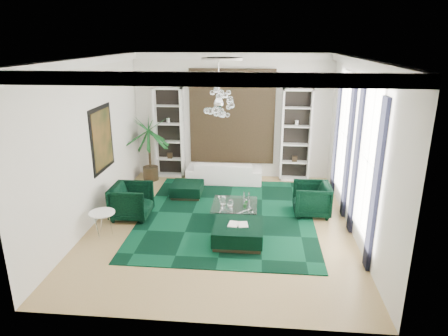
# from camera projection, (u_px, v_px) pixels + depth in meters

# --- Properties ---
(floor) EXTENTS (6.00, 7.00, 0.02)m
(floor) POSITION_uv_depth(u_px,v_px,m) (221.00, 224.00, 9.50)
(floor) COLOR tan
(floor) RESTS_ON ground
(ceiling) EXTENTS (6.00, 7.00, 0.02)m
(ceiling) POSITION_uv_depth(u_px,v_px,m) (221.00, 58.00, 8.31)
(ceiling) COLOR white
(ceiling) RESTS_ON ground
(wall_back) EXTENTS (6.00, 0.02, 3.80)m
(wall_back) POSITION_uv_depth(u_px,v_px,m) (232.00, 117.00, 12.23)
(wall_back) COLOR silver
(wall_back) RESTS_ON ground
(wall_front) EXTENTS (6.00, 0.02, 3.80)m
(wall_front) POSITION_uv_depth(u_px,v_px,m) (196.00, 211.00, 5.58)
(wall_front) COLOR silver
(wall_front) RESTS_ON ground
(wall_left) EXTENTS (0.02, 7.00, 3.80)m
(wall_left) POSITION_uv_depth(u_px,v_px,m) (91.00, 143.00, 9.16)
(wall_left) COLOR silver
(wall_left) RESTS_ON ground
(wall_right) EXTENTS (0.02, 7.00, 3.80)m
(wall_right) POSITION_uv_depth(u_px,v_px,m) (359.00, 149.00, 8.64)
(wall_right) COLOR silver
(wall_right) RESTS_ON ground
(crown_molding) EXTENTS (6.00, 7.00, 0.18)m
(crown_molding) POSITION_uv_depth(u_px,v_px,m) (221.00, 63.00, 8.34)
(crown_molding) COLOR white
(crown_molding) RESTS_ON ceiling
(ceiling_medallion) EXTENTS (0.90, 0.90, 0.05)m
(ceiling_medallion) POSITION_uv_depth(u_px,v_px,m) (222.00, 59.00, 8.61)
(ceiling_medallion) COLOR white
(ceiling_medallion) RESTS_ON ceiling
(tapestry) EXTENTS (2.50, 0.06, 2.80)m
(tapestry) POSITION_uv_depth(u_px,v_px,m) (232.00, 117.00, 12.18)
(tapestry) COLOR black
(tapestry) RESTS_ON wall_back
(shelving_left) EXTENTS (0.90, 0.38, 2.80)m
(shelving_left) POSITION_uv_depth(u_px,v_px,m) (169.00, 133.00, 12.36)
(shelving_left) COLOR white
(shelving_left) RESTS_ON floor
(shelving_right) EXTENTS (0.90, 0.38, 2.80)m
(shelving_right) POSITION_uv_depth(u_px,v_px,m) (296.00, 135.00, 12.02)
(shelving_right) COLOR white
(shelving_right) RESTS_ON floor
(painting) EXTENTS (0.04, 1.30, 1.60)m
(painting) POSITION_uv_depth(u_px,v_px,m) (102.00, 139.00, 9.74)
(painting) COLOR black
(painting) RESTS_ON wall_left
(window_near) EXTENTS (0.03, 1.10, 2.90)m
(window_near) POSITION_uv_depth(u_px,v_px,m) (368.00, 162.00, 7.79)
(window_near) COLOR white
(window_near) RESTS_ON wall_right
(curtain_near_a) EXTENTS (0.07, 0.30, 3.25)m
(curtain_near_a) POSITION_uv_depth(u_px,v_px,m) (376.00, 188.00, 7.14)
(curtain_near_a) COLOR black
(curtain_near_a) RESTS_ON floor
(curtain_near_b) EXTENTS (0.07, 0.30, 3.25)m
(curtain_near_b) POSITION_uv_depth(u_px,v_px,m) (356.00, 162.00, 8.61)
(curtain_near_b) COLOR black
(curtain_near_b) RESTS_ON floor
(window_far) EXTENTS (0.03, 1.10, 2.90)m
(window_far) POSITION_uv_depth(u_px,v_px,m) (344.00, 134.00, 10.06)
(window_far) COLOR white
(window_far) RESTS_ON wall_right
(curtain_far_a) EXTENTS (0.07, 0.30, 3.25)m
(curtain_far_a) POSITION_uv_depth(u_px,v_px,m) (348.00, 151.00, 9.41)
(curtain_far_a) COLOR black
(curtain_far_a) RESTS_ON floor
(curtain_far_b) EXTENTS (0.07, 0.30, 3.25)m
(curtain_far_b) POSITION_uv_depth(u_px,v_px,m) (337.00, 136.00, 10.88)
(curtain_far_b) COLOR black
(curtain_far_b) RESTS_ON floor
(rug) EXTENTS (4.20, 5.00, 0.02)m
(rug) POSITION_uv_depth(u_px,v_px,m) (227.00, 215.00, 9.92)
(rug) COLOR black
(rug) RESTS_ON floor
(sofa) EXTENTS (2.26, 0.88, 0.66)m
(sofa) POSITION_uv_depth(u_px,v_px,m) (224.00, 172.00, 12.13)
(sofa) COLOR white
(sofa) RESTS_ON floor
(armchair_left) EXTENTS (0.93, 0.90, 0.84)m
(armchair_left) POSITION_uv_depth(u_px,v_px,m) (132.00, 201.00, 9.69)
(armchair_left) COLOR black
(armchair_left) RESTS_ON floor
(armchair_right) EXTENTS (0.89, 0.86, 0.81)m
(armchair_right) POSITION_uv_depth(u_px,v_px,m) (311.00, 199.00, 9.87)
(armchair_right) COLOR black
(armchair_right) RESTS_ON floor
(coffee_table) EXTENTS (1.08, 1.08, 0.37)m
(coffee_table) POSITION_uv_depth(u_px,v_px,m) (235.00, 211.00, 9.71)
(coffee_table) COLOR white
(coffee_table) RESTS_ON floor
(ottoman_side) EXTENTS (0.84, 0.84, 0.37)m
(ottoman_side) POSITION_uv_depth(u_px,v_px,m) (187.00, 190.00, 11.07)
(ottoman_side) COLOR black
(ottoman_side) RESTS_ON floor
(ottoman_front) EXTENTS (1.05, 1.05, 0.42)m
(ottoman_front) POSITION_uv_depth(u_px,v_px,m) (238.00, 234.00, 8.55)
(ottoman_front) COLOR black
(ottoman_front) RESTS_ON floor
(book) EXTENTS (0.43, 0.29, 0.03)m
(book) POSITION_uv_depth(u_px,v_px,m) (238.00, 224.00, 8.48)
(book) COLOR white
(book) RESTS_ON ottoman_front
(side_table) EXTENTS (0.56, 0.56, 0.54)m
(side_table) POSITION_uv_depth(u_px,v_px,m) (103.00, 224.00, 8.85)
(side_table) COLOR white
(side_table) RESTS_ON floor
(palm) EXTENTS (1.59, 1.59, 2.55)m
(palm) POSITION_uv_depth(u_px,v_px,m) (149.00, 140.00, 12.01)
(palm) COLOR #134E1D
(palm) RESTS_ON floor
(chandelier) EXTENTS (0.86, 0.86, 0.77)m
(chandelier) POSITION_uv_depth(u_px,v_px,m) (219.00, 103.00, 8.64)
(chandelier) COLOR white
(chandelier) RESTS_ON ceiling
(table_plant) EXTENTS (0.12, 0.10, 0.22)m
(table_plant) POSITION_uv_depth(u_px,v_px,m) (245.00, 204.00, 9.39)
(table_plant) COLOR #134E1D
(table_plant) RESTS_ON coffee_table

